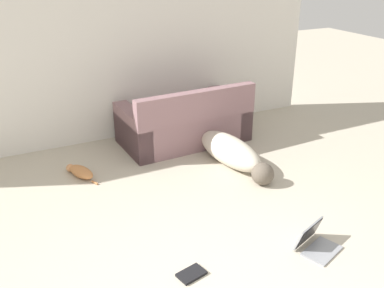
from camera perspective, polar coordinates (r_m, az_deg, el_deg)
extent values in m
cube|color=silver|center=(5.85, -14.06, 12.48)|extent=(6.89, 0.06, 2.65)
cube|color=gray|center=(5.99, -1.14, 2.40)|extent=(1.75, 0.98, 0.44)
cube|color=gray|center=(5.52, 0.73, 5.09)|extent=(1.72, 0.21, 0.40)
cube|color=gray|center=(6.32, 4.96, 4.19)|extent=(0.24, 0.92, 0.58)
cube|color=gray|center=(5.68, -7.93, 1.68)|extent=(0.24, 0.92, 0.58)
ellipsoid|color=beige|center=(5.36, 5.00, -0.85)|extent=(0.51, 1.16, 0.36)
sphere|color=brown|center=(4.96, 9.41, -3.96)|extent=(0.29, 0.29, 0.26)
cylinder|color=beige|center=(5.94, 0.87, 0.18)|extent=(0.08, 0.28, 0.05)
ellipsoid|color=#BC7A47|center=(5.23, -14.54, -3.63)|extent=(0.30, 0.42, 0.14)
sphere|color=tan|center=(5.40, -15.93, -3.09)|extent=(0.13, 0.13, 0.10)
cylinder|color=#BC7A47|center=(5.08, -12.83, -5.05)|extent=(0.06, 0.10, 0.02)
cube|color=gray|center=(4.10, 16.93, -13.47)|extent=(0.42, 0.34, 0.02)
cube|color=gray|center=(4.08, 15.25, -11.37)|extent=(0.37, 0.20, 0.23)
cube|color=black|center=(4.08, 15.37, -11.42)|extent=(0.33, 0.18, 0.20)
cube|color=black|center=(3.69, -0.08, -16.94)|extent=(0.26, 0.20, 0.02)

